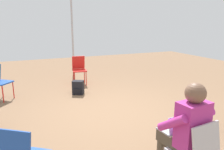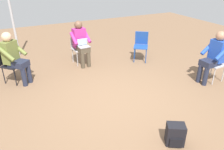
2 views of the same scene
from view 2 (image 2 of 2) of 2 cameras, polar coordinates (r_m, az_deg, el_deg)
name	(u,v)px [view 2 (image 2 of 2)]	position (r m, az deg, el deg)	size (l,w,h in m)	color
ground_plane	(119,102)	(4.59, 1.72, -7.06)	(15.38, 15.38, 0.00)	brown
chair_north	(217,61)	(5.85, 25.77, 3.27)	(0.41, 0.45, 0.85)	#B7B7BC
chair_northwest	(141,44)	(6.56, 7.60, 8.01)	(0.58, 0.57, 0.85)	#1E4799
chair_southwest	(10,63)	(5.73, -25.15, 2.95)	(0.58, 0.58, 0.85)	black
chair_west	(79,46)	(6.39, -8.67, 7.43)	(0.47, 0.44, 0.85)	#B7B7BC
person_with_laptop	(81,41)	(6.18, -8.16, 8.74)	(0.55, 0.53, 1.24)	#4C4233
person_in_olive	(14,56)	(5.55, -24.29, 4.63)	(0.63, 0.63, 1.24)	#23283D
person_in_blue	(214,55)	(5.65, 25.12, 4.83)	(0.50, 0.53, 1.24)	#23283D
backpack_near_laptop_user	(175,135)	(3.69, 16.14, -14.89)	(0.31, 0.34, 0.36)	black
tent_pole_near	(12,18)	(7.33, -24.63, 13.39)	(0.07, 0.07, 2.36)	#B2B2B7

